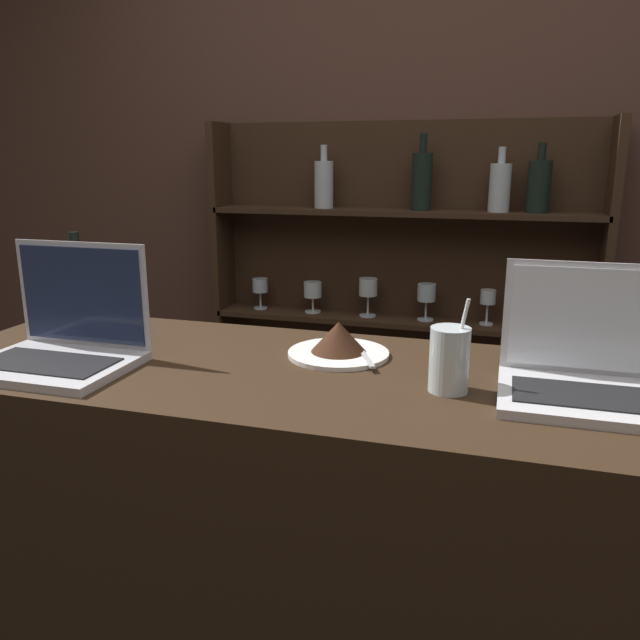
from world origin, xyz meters
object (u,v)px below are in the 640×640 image
Objects in this scene: water_glass at (449,360)px; wine_bottle_dark at (79,290)px; cake_plate at (339,342)px; laptop_near at (63,339)px; laptop_far at (594,370)px.

wine_bottle_dark is (-0.97, 0.22, 0.03)m from water_glass.
cake_plate is 0.92× the size of wine_bottle_dark.
laptop_near reaches higher than laptop_far.
laptop_far is 1.36× the size of wine_bottle_dark.
water_glass reaches higher than cake_plate.
laptop_near is 0.80m from water_glass.
wine_bottle_dark is at bearing 167.13° from water_glass.
laptop_near is 0.34m from wine_bottle_dark.
laptop_far reaches higher than water_glass.
cake_plate is at bearing 149.27° from water_glass.
wine_bottle_dark is (-0.72, 0.07, 0.06)m from cake_plate.
laptop_near is 1.81× the size of water_glass.
laptop_far is at bearing -11.43° from cake_plate.
cake_plate is at bearing -5.74° from wine_bottle_dark.
laptop_far is 1.84× the size of water_glass.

